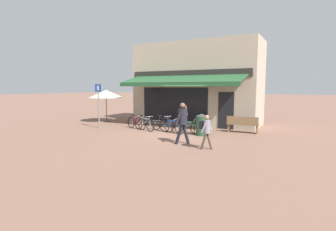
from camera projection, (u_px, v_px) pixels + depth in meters
name	position (u px, v px, depth m)	size (l,w,h in m)	color
ground_plane	(176.00, 134.00, 13.49)	(160.00, 160.00, 0.00)	brown
shop_front	(197.00, 84.00, 17.13)	(8.09, 4.88, 5.19)	tan
bike_rack_rail	(161.00, 122.00, 14.23)	(3.99, 0.04, 0.57)	#47494F
bicycle_red	(136.00, 123.00, 14.94)	(1.60, 0.63, 0.80)	black
bicycle_silver	(144.00, 124.00, 14.41)	(1.67, 0.67, 0.82)	black
bicycle_black	(162.00, 124.00, 14.17)	(1.69, 0.64, 0.86)	black
bicycle_blue	(172.00, 126.00, 13.61)	(1.68, 0.60, 0.83)	black
bicycle_green	(187.00, 127.00, 13.24)	(1.62, 0.56, 0.79)	black
pedestrian_adult	(182.00, 119.00, 10.94)	(0.58, 0.73, 1.75)	black
pedestrian_child	(206.00, 128.00, 10.00)	(0.51, 0.48, 1.34)	#47382D
litter_bin	(202.00, 125.00, 12.92)	(0.57, 0.57, 1.08)	#23472D
parking_sign	(98.00, 101.00, 14.98)	(0.44, 0.07, 2.61)	slate
cafe_parasol	(106.00, 94.00, 17.76)	(2.32, 2.32, 2.19)	#4C3D2D
park_bench	(243.00, 124.00, 13.64)	(1.62, 0.51, 0.87)	brown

